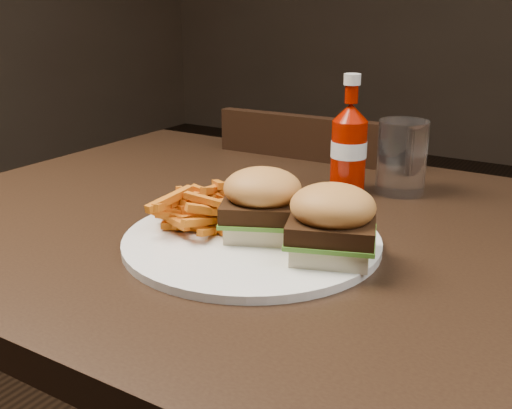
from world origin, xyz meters
The scene contains 8 objects.
dining_table centered at (0.00, 0.00, 0.73)m, with size 1.20×0.80×0.04m, color black.
chair_far centered at (-0.19, 0.50, 0.43)m, with size 0.38×0.38×0.04m, color black.
plate centered at (-0.04, -0.09, 0.76)m, with size 0.33×0.33×0.01m, color white.
sandwich_half_a centered at (-0.03, -0.08, 0.77)m, with size 0.09×0.08×0.02m, color #FBEBBB.
sandwich_half_b centered at (0.07, -0.10, 0.77)m, with size 0.09×0.08×0.02m, color beige.
fries_pile centered at (-0.12, -0.08, 0.78)m, with size 0.12×0.12×0.05m, color #CF4800, non-canonical shape.
ketchup_bottle centered at (-0.03, 0.17, 0.81)m, with size 0.06×0.06×0.11m, color #8D0F00.
tumbler centered at (0.05, 0.22, 0.81)m, with size 0.08×0.08×0.12m, color white.
Camera 1 is at (0.33, -0.69, 1.04)m, focal length 42.00 mm.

